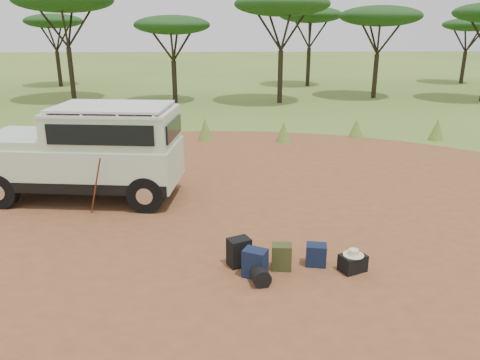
{
  "coord_description": "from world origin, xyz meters",
  "views": [
    {
      "loc": [
        0.61,
        -8.99,
        4.31
      ],
      "look_at": [
        1.02,
        0.89,
        1.0
      ],
      "focal_mm": 35.0,
      "sensor_mm": 36.0,
      "label": 1
    }
  ],
  "objects_px": {
    "walking_staff": "(96,186)",
    "hard_case": "(353,263)",
    "safari_vehicle": "(89,154)",
    "backpack_navy": "(255,263)",
    "duffel_navy": "(316,255)",
    "backpack_olive": "(282,257)",
    "backpack_black": "(239,252)"
  },
  "relations": [
    {
      "from": "walking_staff",
      "to": "backpack_olive",
      "type": "distance_m",
      "value": 4.87
    },
    {
      "from": "backpack_olive",
      "to": "duffel_navy",
      "type": "height_order",
      "value": "backpack_olive"
    },
    {
      "from": "walking_staff",
      "to": "backpack_olive",
      "type": "relative_size",
      "value": 3.1
    },
    {
      "from": "safari_vehicle",
      "to": "backpack_navy",
      "type": "bearing_deg",
      "value": -40.35
    },
    {
      "from": "backpack_navy",
      "to": "duffel_navy",
      "type": "relative_size",
      "value": 1.27
    },
    {
      "from": "hard_case",
      "to": "backpack_navy",
      "type": "bearing_deg",
      "value": 160.44
    },
    {
      "from": "backpack_navy",
      "to": "duffel_navy",
      "type": "height_order",
      "value": "backpack_navy"
    },
    {
      "from": "backpack_black",
      "to": "backpack_olive",
      "type": "distance_m",
      "value": 0.8
    },
    {
      "from": "backpack_navy",
      "to": "duffel_navy",
      "type": "bearing_deg",
      "value": 44.44
    },
    {
      "from": "hard_case",
      "to": "safari_vehicle",
      "type": "bearing_deg",
      "value": 120.96
    },
    {
      "from": "backpack_black",
      "to": "hard_case",
      "type": "height_order",
      "value": "backpack_black"
    },
    {
      "from": "backpack_olive",
      "to": "duffel_navy",
      "type": "xyz_separation_m",
      "value": [
        0.67,
        0.13,
        -0.04
      ]
    },
    {
      "from": "safari_vehicle",
      "to": "backpack_olive",
      "type": "bearing_deg",
      "value": -35.14
    },
    {
      "from": "walking_staff",
      "to": "backpack_black",
      "type": "bearing_deg",
      "value": -90.86
    },
    {
      "from": "backpack_black",
      "to": "backpack_olive",
      "type": "xyz_separation_m",
      "value": [
        0.77,
        -0.18,
        -0.02
      ]
    },
    {
      "from": "safari_vehicle",
      "to": "backpack_navy",
      "type": "xyz_separation_m",
      "value": [
        3.92,
        -4.2,
        -0.9
      ]
    },
    {
      "from": "safari_vehicle",
      "to": "backpack_navy",
      "type": "relative_size",
      "value": 9.74
    },
    {
      "from": "hard_case",
      "to": "walking_staff",
      "type": "bearing_deg",
      "value": 128.19
    },
    {
      "from": "duffel_navy",
      "to": "backpack_navy",
      "type": "bearing_deg",
      "value": -151.86
    },
    {
      "from": "backpack_navy",
      "to": "backpack_olive",
      "type": "height_order",
      "value": "backpack_navy"
    },
    {
      "from": "safari_vehicle",
      "to": "hard_case",
      "type": "bearing_deg",
      "value": -28.84
    },
    {
      "from": "hard_case",
      "to": "backpack_olive",
      "type": "bearing_deg",
      "value": 151.05
    },
    {
      "from": "backpack_black",
      "to": "duffel_navy",
      "type": "relative_size",
      "value": 1.3
    },
    {
      "from": "duffel_navy",
      "to": "hard_case",
      "type": "bearing_deg",
      "value": -11.38
    },
    {
      "from": "backpack_olive",
      "to": "safari_vehicle",
      "type": "bearing_deg",
      "value": 144.04
    },
    {
      "from": "hard_case",
      "to": "duffel_navy",
      "type": "bearing_deg",
      "value": 134.71
    },
    {
      "from": "walking_staff",
      "to": "duffel_navy",
      "type": "xyz_separation_m",
      "value": [
        4.67,
        -2.6,
        -0.52
      ]
    },
    {
      "from": "safari_vehicle",
      "to": "hard_case",
      "type": "xyz_separation_m",
      "value": [
        5.72,
        -4.08,
        -1.01
      ]
    },
    {
      "from": "walking_staff",
      "to": "hard_case",
      "type": "xyz_separation_m",
      "value": [
        5.3,
        -2.85,
        -0.57
      ]
    },
    {
      "from": "safari_vehicle",
      "to": "walking_staff",
      "type": "bearing_deg",
      "value": -64.5
    },
    {
      "from": "backpack_navy",
      "to": "hard_case",
      "type": "xyz_separation_m",
      "value": [
        1.8,
        0.13,
        -0.1
      ]
    },
    {
      "from": "backpack_black",
      "to": "backpack_navy",
      "type": "xyz_separation_m",
      "value": [
        0.27,
        -0.43,
        -0.01
      ]
    }
  ]
}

